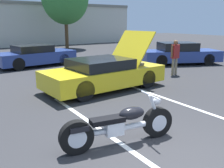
% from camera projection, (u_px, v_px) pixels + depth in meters
% --- Properties ---
extents(ground_plane, '(80.00, 80.00, 0.00)m').
position_uv_depth(ground_plane, '(177.00, 167.00, 4.25)').
color(ground_plane, '#2D2D30').
extents(parking_stripe_middle, '(0.12, 5.47, 0.01)m').
position_uv_depth(parking_stripe_middle, '(98.00, 128.00, 5.82)').
color(parking_stripe_middle, white).
rests_on(parking_stripe_middle, ground).
extents(parking_stripe_back, '(0.12, 5.47, 0.01)m').
position_uv_depth(parking_stripe_back, '(185.00, 105.00, 7.39)').
color(parking_stripe_back, white).
rests_on(parking_stripe_back, ground).
extents(motorcycle, '(2.44, 0.76, 0.96)m').
position_uv_depth(motorcycle, '(120.00, 126.00, 4.95)').
color(motorcycle, black).
rests_on(motorcycle, ground).
extents(show_car_hood_open, '(4.57, 2.21, 2.07)m').
position_uv_depth(show_car_hood_open, '(105.00, 73.00, 9.12)').
color(show_car_hood_open, yellow).
rests_on(show_car_hood_open, ground).
extents(parked_car_mid_row, '(4.41, 2.31, 1.18)m').
position_uv_depth(parked_car_mid_row, '(35.00, 56.00, 13.99)').
color(parked_car_mid_row, navy).
rests_on(parked_car_mid_row, ground).
extents(parked_car_right_row, '(4.83, 3.43, 1.26)m').
position_uv_depth(parked_car_right_row, '(179.00, 54.00, 14.64)').
color(parked_car_right_row, navy).
rests_on(parked_car_right_row, ground).
extents(spectator_by_show_car, '(0.52, 0.21, 1.61)m').
position_uv_depth(spectator_by_show_car, '(175.00, 55.00, 11.47)').
color(spectator_by_show_car, gray).
rests_on(spectator_by_show_car, ground).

